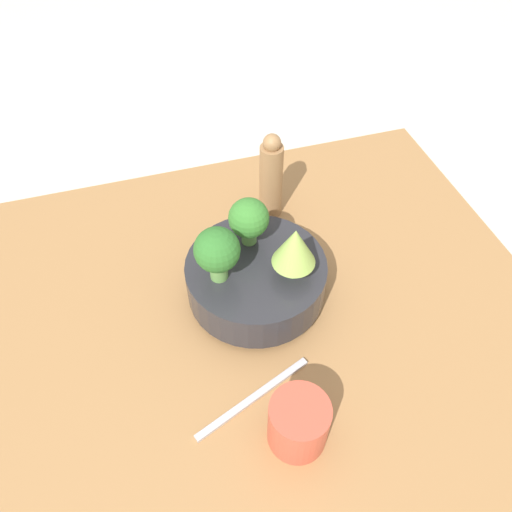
# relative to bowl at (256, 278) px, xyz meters

# --- Properties ---
(ground_plane) EXTENTS (6.00, 6.00, 0.00)m
(ground_plane) POSITION_rel_bowl_xyz_m (0.01, -0.04, -0.08)
(ground_plane) COLOR beige
(table) EXTENTS (0.89, 0.78, 0.04)m
(table) POSITION_rel_bowl_xyz_m (0.01, -0.04, -0.06)
(table) COLOR #9E7042
(table) RESTS_ON ground_plane
(bowl) EXTENTS (0.22, 0.22, 0.08)m
(bowl) POSITION_rel_bowl_xyz_m (0.00, 0.00, 0.00)
(bowl) COLOR #28282D
(bowl) RESTS_ON table
(romanesco_piece_near) EXTENTS (0.06, 0.06, 0.09)m
(romanesco_piece_near) POSITION_rel_bowl_xyz_m (0.05, -0.03, 0.09)
(romanesco_piece_near) COLOR #6BA34C
(romanesco_piece_near) RESTS_ON bowl
(broccoli_floret_left) EXTENTS (0.07, 0.07, 0.09)m
(broccoli_floret_left) POSITION_rel_bowl_xyz_m (-0.06, -0.01, 0.09)
(broccoli_floret_left) COLOR #609347
(broccoli_floret_left) RESTS_ON bowl
(broccoli_floret_back) EXTENTS (0.06, 0.06, 0.08)m
(broccoli_floret_back) POSITION_rel_bowl_xyz_m (0.00, 0.05, 0.08)
(broccoli_floret_back) COLOR #609347
(broccoli_floret_back) RESTS_ON bowl
(cup) EXTENTS (0.08, 0.08, 0.08)m
(cup) POSITION_rel_bowl_xyz_m (-0.02, -0.24, -0.00)
(cup) COLOR #C64C38
(cup) RESTS_ON table
(pepper_mill) EXTENTS (0.04, 0.04, 0.17)m
(pepper_mill) POSITION_rel_bowl_xyz_m (0.08, 0.18, 0.04)
(pepper_mill) COLOR #997047
(pepper_mill) RESTS_ON table
(fork) EXTENTS (0.18, 0.08, 0.01)m
(fork) POSITION_rel_bowl_xyz_m (-0.06, -0.17, -0.04)
(fork) COLOR #B2B2B7
(fork) RESTS_ON table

